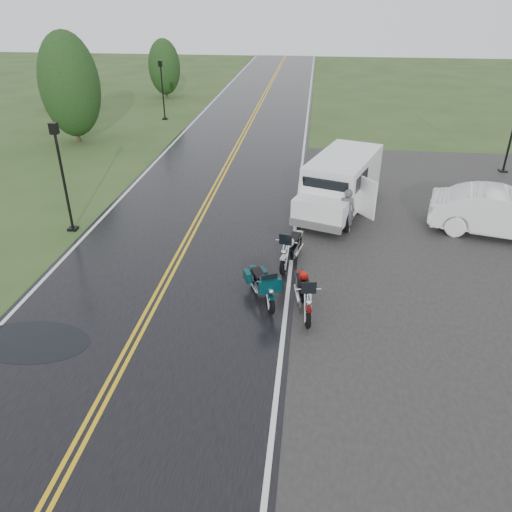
# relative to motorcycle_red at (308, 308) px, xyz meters

# --- Properties ---
(ground) EXTENTS (120.00, 120.00, 0.00)m
(ground) POSITION_rel_motorcycle_red_xyz_m (-4.42, 0.06, -0.65)
(ground) COLOR #2D471E
(ground) RESTS_ON ground
(road) EXTENTS (8.00, 100.00, 0.04)m
(road) POSITION_rel_motorcycle_red_xyz_m (-4.42, 10.06, -0.63)
(road) COLOR black
(road) RESTS_ON ground
(parking_pad) EXTENTS (14.00, 24.00, 0.03)m
(parking_pad) POSITION_rel_motorcycle_red_xyz_m (6.58, 5.06, -0.64)
(parking_pad) COLOR black
(parking_pad) RESTS_ON ground
(motorcycle_red) EXTENTS (1.12, 2.30, 1.30)m
(motorcycle_red) POSITION_rel_motorcycle_red_xyz_m (0.00, 0.00, 0.00)
(motorcycle_red) COLOR #570A09
(motorcycle_red) RESTS_ON ground
(motorcycle_teal) EXTENTS (1.50, 2.15, 1.20)m
(motorcycle_teal) POSITION_rel_motorcycle_red_xyz_m (-1.04, 0.51, -0.05)
(motorcycle_teal) COLOR #042D32
(motorcycle_teal) RESTS_ON ground
(motorcycle_silver) EXTENTS (1.28, 2.35, 1.32)m
(motorcycle_silver) POSITION_rel_motorcycle_red_xyz_m (-0.81, 2.69, 0.01)
(motorcycle_silver) COLOR #B8BBC0
(motorcycle_silver) RESTS_ON ground
(van_white) EXTENTS (3.89, 6.09, 2.24)m
(van_white) POSITION_rel_motorcycle_red_xyz_m (-0.40, 6.74, 0.47)
(van_white) COLOR white
(van_white) RESTS_ON ground
(person_at_van) EXTENTS (0.62, 0.41, 1.69)m
(person_at_van) POSITION_rel_motorcycle_red_xyz_m (1.24, 6.13, 0.20)
(person_at_van) COLOR #4A4B4F
(person_at_van) RESTS_ON ground
(sedan_white) EXTENTS (5.34, 2.92, 1.67)m
(sedan_white) POSITION_rel_motorcycle_red_xyz_m (6.84, 6.58, 0.18)
(sedan_white) COLOR silver
(sedan_white) RESTS_ON ground
(lamp_post_near_left) EXTENTS (0.35, 0.35, 4.06)m
(lamp_post_near_left) POSITION_rel_motorcycle_red_xyz_m (-8.91, 5.17, 1.38)
(lamp_post_near_left) COLOR black
(lamp_post_near_left) RESTS_ON ground
(lamp_post_far_left) EXTENTS (0.33, 0.33, 3.86)m
(lamp_post_far_left) POSITION_rel_motorcycle_red_xyz_m (-10.37, 22.90, 1.28)
(lamp_post_far_left) COLOR black
(lamp_post_far_left) RESTS_ON ground
(tree_left_mid) EXTENTS (3.34, 3.34, 5.22)m
(tree_left_mid) POSITION_rel_motorcycle_red_xyz_m (-13.86, 16.81, 1.96)
(tree_left_mid) COLOR #1E3D19
(tree_left_mid) RESTS_ON ground
(tree_left_far) EXTENTS (2.53, 2.53, 3.89)m
(tree_left_far) POSITION_rel_motorcycle_red_xyz_m (-12.34, 30.42, 1.30)
(tree_left_far) COLOR #1E3D19
(tree_left_far) RESTS_ON ground
(pine_left_far) EXTENTS (2.50, 2.50, 5.20)m
(pine_left_far) POSITION_rel_motorcycle_red_xyz_m (-18.51, 25.20, 1.95)
(pine_left_far) COLOR #1E3D19
(pine_left_far) RESTS_ON ground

